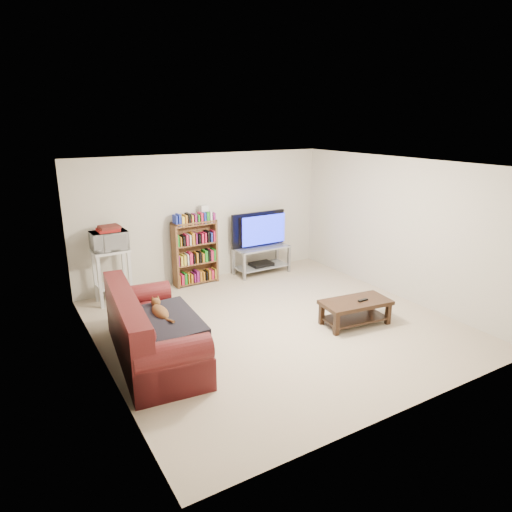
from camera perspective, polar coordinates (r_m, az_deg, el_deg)
floor at (r=7.02m, az=2.39°, el=-8.54°), size 5.00×5.00×0.00m
ceiling at (r=6.38m, az=2.65°, el=11.36°), size 5.00×5.00×0.00m
wall_back at (r=8.74m, az=-6.46°, el=4.78°), size 5.00×0.00×5.00m
wall_front at (r=4.82m, az=18.99°, el=-6.13°), size 5.00×0.00×5.00m
wall_left at (r=5.70m, az=-19.13°, el=-2.61°), size 0.00×5.00×5.00m
wall_right at (r=8.19m, az=17.38°, el=3.31°), size 0.00×5.00×5.00m
sofa at (r=6.11m, az=-13.34°, el=-9.69°), size 1.14×2.23×0.92m
blanket at (r=5.92m, az=-11.43°, el=-8.13°), size 0.86×1.10×0.19m
cat at (r=6.07m, az=-11.90°, el=-6.90°), size 0.29×0.61×0.18m
coffee_table at (r=7.09m, az=12.30°, el=-6.35°), size 1.10×0.64×0.38m
remote at (r=7.06m, az=13.22°, el=-5.39°), size 0.17×0.05×0.02m
tv_stand at (r=9.14m, az=0.68°, el=0.07°), size 1.11×0.51×0.55m
television at (r=9.01m, az=0.69°, el=3.27°), size 1.19×0.17×0.69m
dvd_player at (r=9.20m, az=0.68°, el=-1.02°), size 0.45×0.32×0.06m
bookshelf at (r=8.57m, az=-7.62°, el=0.53°), size 0.84×0.28×1.21m
shelf_clutter at (r=8.46m, az=-7.23°, el=5.14°), size 0.61×0.20×0.28m
microwave_stand at (r=8.01m, az=-17.57°, el=-1.54°), size 0.59×0.43×0.92m
microwave at (r=7.88m, az=-17.88°, el=1.85°), size 0.58×0.40×0.31m
game_boxes at (r=7.83m, az=-18.00°, el=3.14°), size 0.34×0.30×0.05m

